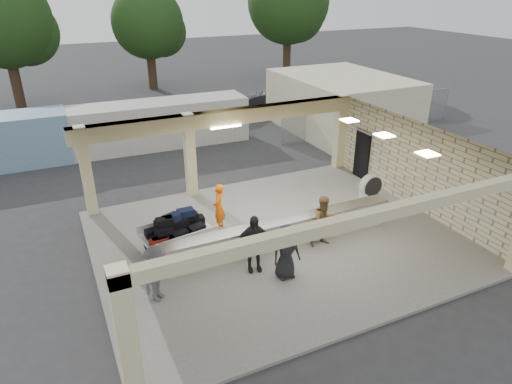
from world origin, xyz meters
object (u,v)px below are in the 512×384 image
passenger_d (286,252)px  luggage_cart (176,229)px  container_white (145,125)px  drum_fan (371,186)px  car_white_b (345,96)px  car_dark (272,103)px  baggage_counter (283,233)px  passenger_a (324,221)px  car_white_a (319,106)px  baggage_handler (219,207)px  passenger_c (157,273)px  passenger_b (254,244)px

passenger_d → luggage_cart: bearing=133.7°
container_white → drum_fan: bearing=-55.6°
car_white_b → car_dark: (-5.39, 0.67, -0.09)m
car_white_b → car_dark: car_white_b is taller
drum_fan → baggage_counter: bearing=-162.2°
baggage_counter → drum_fan: (4.93, 1.70, 0.08)m
passenger_a → car_dark: passenger_a is taller
passenger_a → car_white_a: 16.04m
luggage_cart → car_white_a: bearing=33.1°
container_white → baggage_handler: bearing=-86.6°
passenger_c → car_white_a: (14.20, 14.14, -0.17)m
passenger_c → passenger_d: bearing=-53.4°
passenger_a → car_white_b: 19.23m
luggage_cart → baggage_handler: baggage_handler is taller
car_white_a → car_white_b: 3.59m
passenger_c → passenger_d: (3.74, -0.56, 0.02)m
passenger_a → container_white: container_white is taller
passenger_b → passenger_c: passenger_b is taller
passenger_b → passenger_d: bearing=-32.3°
luggage_cart → car_dark: (10.76, 14.19, -0.15)m
baggage_counter → passenger_d: passenger_d is taller
drum_fan → baggage_handler: baggage_handler is taller
car_dark → passenger_c: bearing=168.7°
drum_fan → car_white_b: 15.33m
car_white_a → luggage_cart: bearing=150.9°
baggage_counter → car_white_b: size_ratio=1.65×
drum_fan → car_white_b: (7.94, 13.12, 0.12)m
passenger_a → passenger_c: size_ratio=1.04×
passenger_d → car_white_b: passenger_d is taller
drum_fan → passenger_b: 6.92m
car_white_b → car_dark: 5.44m
baggage_counter → baggage_handler: (-1.53, 1.99, 0.38)m
drum_fan → car_dark: (2.54, 13.79, 0.03)m
baggage_counter → container_white: container_white is taller
car_white_b → passenger_d: bearing=166.3°
drum_fan → passenger_c: size_ratio=0.62×
passenger_a → passenger_c: passenger_a is taller
car_white_b → luggage_cart: bearing=155.9°
baggage_counter → luggage_cart: (-3.28, 1.30, 0.26)m
baggage_counter → container_white: size_ratio=0.74×
passenger_c → baggage_counter: bearing=-32.2°
baggage_counter → car_white_b: car_white_b is taller
luggage_cart → passenger_b: size_ratio=1.33×
luggage_cart → container_white: container_white is taller
passenger_d → drum_fan: bearing=32.4°
luggage_cart → car_white_a: size_ratio=0.45×
passenger_b → passenger_d: passenger_b is taller
baggage_handler → container_white: size_ratio=0.16×
drum_fan → passenger_d: size_ratio=0.61×
passenger_a → passenger_d: bearing=-147.9°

